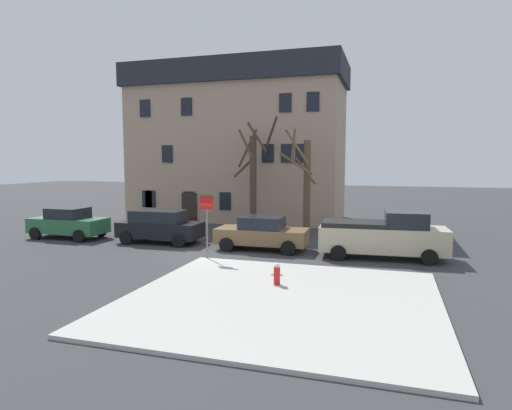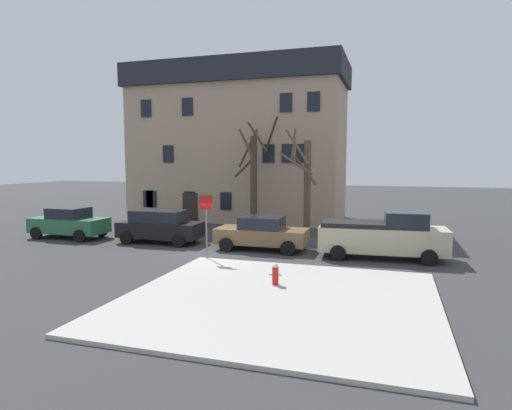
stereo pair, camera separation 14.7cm
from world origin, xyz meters
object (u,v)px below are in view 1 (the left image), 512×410
(car_green_sedan, at_px, (68,223))
(bicycle_leaning, at_px, (185,223))
(tree_bare_near, at_px, (253,176))
(car_black_wagon, at_px, (160,226))
(building_main, at_px, (237,142))
(car_brown_sedan, at_px, (262,233))
(fire_hydrant, at_px, (277,274))
(pickup_truck_beige, at_px, (383,235))
(tree_bare_mid, at_px, (305,183))
(street_sign_pole, at_px, (207,215))

(car_green_sedan, height_order, bicycle_leaning, car_green_sedan)
(tree_bare_near, bearing_deg, car_black_wagon, -119.86)
(building_main, xyz_separation_m, car_green_sedan, (-6.23, -10.75, -4.84))
(car_green_sedan, distance_m, car_brown_sedan, 11.25)
(tree_bare_near, bearing_deg, bicycle_leaning, -165.41)
(fire_hydrant, bearing_deg, car_green_sedan, 156.38)
(pickup_truck_beige, distance_m, fire_hydrant, 6.76)
(bicycle_leaning, bearing_deg, car_green_sedan, -133.75)
(tree_bare_mid, height_order, pickup_truck_beige, tree_bare_mid)
(tree_bare_near, height_order, pickup_truck_beige, tree_bare_near)
(car_black_wagon, xyz_separation_m, street_sign_pole, (4.06, -3.11, 1.12))
(pickup_truck_beige, height_order, street_sign_pole, street_sign_pole)
(car_brown_sedan, bearing_deg, car_green_sedan, -179.45)
(car_green_sedan, bearing_deg, fire_hydrant, -23.62)
(pickup_truck_beige, height_order, fire_hydrant, pickup_truck_beige)
(tree_bare_near, bearing_deg, pickup_truck_beige, -37.68)
(car_brown_sedan, bearing_deg, pickup_truck_beige, -2.06)
(street_sign_pole, bearing_deg, tree_bare_mid, 68.37)
(pickup_truck_beige, bearing_deg, car_brown_sedan, 177.94)
(car_black_wagon, relative_size, bicycle_leaning, 2.59)
(building_main, relative_size, fire_hydrant, 21.32)
(car_green_sedan, xyz_separation_m, car_brown_sedan, (11.25, 0.11, -0.04))
(fire_hydrant, bearing_deg, car_black_wagon, 142.30)
(car_black_wagon, bearing_deg, street_sign_pole, -37.43)
(tree_bare_mid, bearing_deg, bicycle_leaning, 175.92)
(building_main, bearing_deg, pickup_truck_beige, -45.41)
(car_green_sedan, distance_m, street_sign_pole, 10.15)
(tree_bare_near, relative_size, car_green_sedan, 1.65)
(building_main, relative_size, tree_bare_mid, 2.54)
(building_main, height_order, bicycle_leaning, building_main)
(car_brown_sedan, bearing_deg, fire_hydrant, -69.21)
(tree_bare_near, height_order, fire_hydrant, tree_bare_near)
(building_main, distance_m, street_sign_pole, 14.53)
(building_main, height_order, tree_bare_mid, building_main)
(building_main, relative_size, car_green_sedan, 3.69)
(street_sign_pole, distance_m, bicycle_leaning, 9.41)
(car_black_wagon, distance_m, bicycle_leaning, 4.85)
(tree_bare_mid, bearing_deg, car_brown_sedan, -106.86)
(tree_bare_near, height_order, tree_bare_mid, tree_bare_near)
(fire_hydrant, distance_m, street_sign_pole, 5.15)
(car_black_wagon, xyz_separation_m, bicycle_leaning, (-0.84, 4.75, -0.53))
(building_main, distance_m, bicycle_leaning, 8.00)
(car_black_wagon, height_order, car_brown_sedan, car_black_wagon)
(car_brown_sedan, bearing_deg, building_main, 115.23)
(tree_bare_mid, height_order, car_brown_sedan, tree_bare_mid)
(car_brown_sedan, distance_m, bicycle_leaning, 8.12)
(building_main, xyz_separation_m, bicycle_leaning, (-1.48, -5.78, -5.33))
(building_main, distance_m, tree_bare_mid, 9.33)
(building_main, xyz_separation_m, car_black_wagon, (-0.63, -10.53, -4.80))
(car_green_sedan, bearing_deg, car_black_wagon, 2.21)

